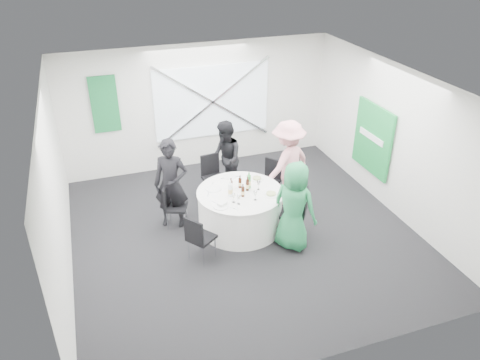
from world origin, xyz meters
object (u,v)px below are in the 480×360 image
object	(u,v)px
chair_front_right	(298,209)
person_man_back	(225,159)
clear_water_bottle	(230,190)
green_water_bottle	(249,182)
banquet_table	(240,210)
chair_back_left	(172,203)
chair_back_right	(271,177)
chair_front_left	(198,236)
person_woman_green	(294,206)
chair_back	(212,173)
person_woman_pink	(288,164)
person_man_back_left	(171,184)

from	to	relation	value
chair_front_right	person_man_back	world-z (taller)	person_man_back
clear_water_bottle	chair_front_right	bearing A→B (deg)	-24.39
green_water_bottle	clear_water_bottle	size ratio (longest dim) A/B	1.04
banquet_table	chair_back_left	xyz separation A→B (m)	(-1.16, 0.45, 0.11)
chair_back_right	chair_front_left	size ratio (longest dim) A/B	0.98
chair_front_right	person_woman_green	world-z (taller)	person_woman_green
chair_back	person_woman_pink	xyz separation A→B (m)	(1.32, -0.71, 0.34)
banquet_table	chair_back	distance (m)	1.26
chair_back	chair_front_left	size ratio (longest dim) A/B	1.07
person_man_back_left	clear_water_bottle	bearing A→B (deg)	-8.39
chair_back	green_water_bottle	world-z (taller)	green_water_bottle
chair_front_right	clear_water_bottle	xyz separation A→B (m)	(-1.09, 0.50, 0.33)
chair_back_left	person_woman_green	distance (m)	2.26
chair_back_left	person_man_back	size ratio (longest dim) A/B	0.53
chair_back_left	person_man_back	world-z (taller)	person_man_back
chair_back_left	chair_front_right	xyz separation A→B (m)	(2.05, -1.02, 0.06)
chair_back	chair_front_right	distance (m)	2.10
chair_back_right	person_man_back_left	world-z (taller)	person_man_back_left
chair_back	chair_back_right	bearing A→B (deg)	-30.09
chair_back_left	person_woman_pink	world-z (taller)	person_woman_pink
chair_front_right	person_woman_green	xyz separation A→B (m)	(-0.21, -0.25, 0.26)
chair_back	person_woman_pink	bearing A→B (deg)	-35.93
chair_back_left	chair_back_right	size ratio (longest dim) A/B	0.99
person_woman_green	person_woman_pink	bearing A→B (deg)	-58.63
person_man_back	green_water_bottle	bearing A→B (deg)	8.97
chair_back_right	chair_front_left	world-z (taller)	chair_front_left
chair_back	person_woman_green	world-z (taller)	person_woman_green
green_water_bottle	chair_back_right	bearing A→B (deg)	44.15
banquet_table	clear_water_bottle	size ratio (longest dim) A/B	5.16
chair_front_right	chair_front_left	bearing A→B (deg)	-52.77
chair_back_right	person_woman_pink	xyz separation A→B (m)	(0.23, -0.26, 0.39)
chair_back	clear_water_bottle	world-z (taller)	clear_water_bottle
chair_back_left	clear_water_bottle	distance (m)	1.16
chair_front_right	clear_water_bottle	size ratio (longest dim) A/B	3.11
banquet_table	person_man_back	world-z (taller)	person_man_back
chair_front_left	person_woman_pink	distance (m)	2.49
person_woman_pink	chair_front_left	bearing A→B (deg)	5.82
chair_front_left	chair_back_left	bearing A→B (deg)	-26.72
chair_back_right	clear_water_bottle	bearing A→B (deg)	-92.84
chair_back_right	green_water_bottle	bearing A→B (deg)	-86.21
chair_front_left	clear_water_bottle	world-z (taller)	clear_water_bottle
person_man_back_left	chair_front_left	bearing A→B (deg)	-57.86
chair_back_left	person_woman_pink	distance (m)	2.35
person_man_back	clear_water_bottle	xyz separation A→B (m)	(-0.33, -1.37, 0.09)
chair_front_right	chair_back_right	bearing A→B (deg)	-148.45
person_man_back_left	person_woman_green	bearing A→B (deg)	-12.37
person_man_back_left	clear_water_bottle	world-z (taller)	person_man_back_left
person_man_back_left	person_woman_green	distance (m)	2.26
chair_back_right	chair_front_left	xyz separation A→B (m)	(-1.89, -1.50, 0.01)
chair_back_right	person_man_back_left	size ratio (longest dim) A/B	0.49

